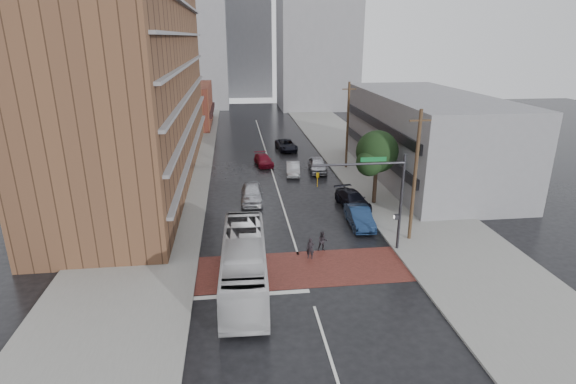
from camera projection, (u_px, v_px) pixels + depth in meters
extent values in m
plane|color=black|center=(304.00, 272.00, 29.65)|extent=(160.00, 160.00, 0.00)
cube|color=maroon|center=(302.00, 269.00, 30.12)|extent=(14.00, 5.00, 0.02)
cube|color=gray|center=(172.00, 171.00, 51.75)|extent=(9.00, 90.00, 0.15)
cube|color=gray|center=(365.00, 165.00, 54.39)|extent=(9.00, 90.00, 0.15)
cube|color=brown|center=(134.00, 44.00, 45.96)|extent=(10.00, 44.00, 28.00)
cube|color=brown|center=(187.00, 105.00, 77.77)|extent=(8.00, 16.00, 7.00)
cube|color=gray|center=(425.00, 136.00, 48.83)|extent=(11.00, 26.00, 9.00)
cube|color=gray|center=(184.00, 30.00, 95.95)|extent=(18.00, 16.00, 32.00)
cube|color=gray|center=(318.00, 20.00, 92.88)|extent=(16.00, 14.00, 36.00)
cube|color=gray|center=(247.00, 48.00, 114.81)|extent=(12.00, 10.00, 24.00)
cylinder|color=#332319|center=(375.00, 183.00, 41.23)|extent=(0.36, 0.36, 4.00)
sphere|color=#1B3116|center=(377.00, 151.00, 40.24)|extent=(3.80, 3.80, 3.80)
sphere|color=#1B3116|center=(369.00, 163.00, 39.65)|extent=(2.40, 2.40, 2.40)
sphere|color=#1B3116|center=(382.00, 155.00, 41.28)|extent=(2.60, 2.60, 2.60)
cylinder|color=#2D2D33|center=(401.00, 204.00, 31.66)|extent=(0.20, 0.20, 7.20)
cylinder|color=#2D2D33|center=(359.00, 164.00, 30.31)|extent=(6.40, 0.16, 0.16)
imported|color=gold|center=(318.00, 180.00, 30.31)|extent=(0.20, 0.16, 1.00)
cube|color=#0C5926|center=(374.00, 159.00, 30.32)|extent=(1.80, 0.05, 0.30)
cube|color=#2D2D33|center=(396.00, 217.00, 31.95)|extent=(0.30, 0.30, 0.35)
cylinder|color=#473321|center=(415.00, 178.00, 32.78)|extent=(0.26, 0.26, 10.00)
cube|color=#473321|center=(420.00, 120.00, 31.40)|extent=(1.60, 0.12, 0.12)
cylinder|color=#473321|center=(348.00, 126.00, 51.53)|extent=(0.26, 0.26, 10.00)
cube|color=#473321|center=(349.00, 89.00, 50.16)|extent=(1.60, 0.12, 0.12)
imported|color=#BDBDBF|center=(244.00, 263.00, 27.63)|extent=(2.99, 11.28, 3.12)
imported|color=black|center=(310.00, 248.00, 31.28)|extent=(0.65, 0.51, 1.55)
imported|color=black|center=(323.00, 241.00, 32.43)|extent=(0.77, 0.63, 1.50)
imported|color=#B5B6BD|center=(252.00, 193.00, 42.04)|extent=(2.21, 5.09, 1.71)
imported|color=#B4B7BD|center=(293.00, 169.00, 50.44)|extent=(1.91, 4.36, 1.39)
imported|color=maroon|center=(264.00, 160.00, 54.23)|extent=(2.41, 4.60, 1.27)
imported|color=black|center=(286.00, 145.00, 61.44)|extent=(2.90, 5.37, 1.43)
imported|color=#142747|center=(360.00, 217.00, 36.69)|extent=(1.80, 4.82, 1.57)
imported|color=black|center=(353.00, 199.00, 40.86)|extent=(2.84, 5.21, 1.43)
imported|color=#B3B5BC|center=(318.00, 165.00, 51.55)|extent=(2.31, 4.91, 1.62)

